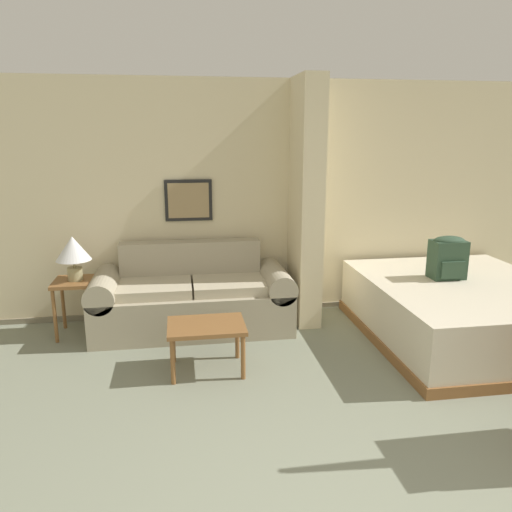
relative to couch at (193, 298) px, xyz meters
name	(u,v)px	position (x,y,z in m)	size (l,w,h in m)	color
wall_back	(265,200)	(0.85, 0.48, 0.96)	(7.45, 0.16, 2.60)	beige
wall_partition_pillar	(306,203)	(1.23, 0.10, 0.97)	(0.24, 0.65, 2.60)	beige
couch	(193,298)	(0.00, 0.00, 0.00)	(2.08, 0.84, 0.89)	tan
coffee_table	(206,330)	(0.09, -1.00, 0.04)	(0.66, 0.49, 0.43)	brown
side_table	(77,290)	(-1.17, 0.02, 0.15)	(0.44, 0.44, 0.58)	brown
table_lamp	(73,251)	(-1.17, 0.02, 0.56)	(0.35, 0.35, 0.45)	tan
bed	(462,310)	(2.67, -0.69, -0.03)	(1.85, 2.16, 0.59)	brown
backpack	(448,257)	(2.56, -0.52, 0.49)	(0.34, 0.25, 0.44)	#2D4733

